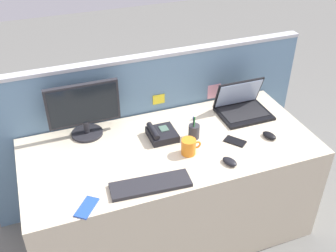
{
  "coord_description": "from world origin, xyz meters",
  "views": [
    {
      "loc": [
        -0.72,
        -1.88,
        2.27
      ],
      "look_at": [
        0.0,
        0.05,
        0.86
      ],
      "focal_mm": 42.92,
      "sensor_mm": 36.0,
      "label": 1
    }
  ],
  "objects_px": {
    "desktop_monitor": "(84,109)",
    "computer_mouse_left_hand": "(269,135)",
    "coffee_mug": "(189,147)",
    "pen_cup": "(194,131)",
    "keyboard_main": "(151,185)",
    "computer_mouse_right_hand": "(230,162)",
    "cell_phone_black_slab": "(235,141)",
    "cell_phone_blue_case": "(87,207)",
    "laptop": "(242,106)",
    "desk_phone": "(161,134)"
  },
  "relations": [
    {
      "from": "computer_mouse_left_hand",
      "to": "cell_phone_blue_case",
      "type": "height_order",
      "value": "computer_mouse_left_hand"
    },
    {
      "from": "computer_mouse_left_hand",
      "to": "coffee_mug",
      "type": "relative_size",
      "value": 0.78
    },
    {
      "from": "desk_phone",
      "to": "cell_phone_blue_case",
      "type": "distance_m",
      "value": 0.73
    },
    {
      "from": "desk_phone",
      "to": "cell_phone_black_slab",
      "type": "distance_m",
      "value": 0.48
    },
    {
      "from": "cell_phone_black_slab",
      "to": "cell_phone_blue_case",
      "type": "xyz_separation_m",
      "value": [
        -1.0,
        -0.25,
        0.0
      ]
    },
    {
      "from": "cell_phone_black_slab",
      "to": "coffee_mug",
      "type": "xyz_separation_m",
      "value": [
        -0.32,
        -0.0,
        0.05
      ]
    },
    {
      "from": "laptop",
      "to": "coffee_mug",
      "type": "distance_m",
      "value": 0.61
    },
    {
      "from": "cell_phone_blue_case",
      "to": "laptop",
      "type": "bearing_deg",
      "value": 62.6
    },
    {
      "from": "desktop_monitor",
      "to": "desk_phone",
      "type": "bearing_deg",
      "value": -25.79
    },
    {
      "from": "pen_cup",
      "to": "cell_phone_blue_case",
      "type": "distance_m",
      "value": 0.86
    },
    {
      "from": "desktop_monitor",
      "to": "cell_phone_black_slab",
      "type": "xyz_separation_m",
      "value": [
        0.87,
        -0.42,
        -0.19
      ]
    },
    {
      "from": "computer_mouse_left_hand",
      "to": "cell_phone_black_slab",
      "type": "distance_m",
      "value": 0.23
    },
    {
      "from": "laptop",
      "to": "pen_cup",
      "type": "relative_size",
      "value": 2.1
    },
    {
      "from": "desktop_monitor",
      "to": "pen_cup",
      "type": "distance_m",
      "value": 0.71
    },
    {
      "from": "computer_mouse_left_hand",
      "to": "laptop",
      "type": "bearing_deg",
      "value": 75.27
    },
    {
      "from": "desktop_monitor",
      "to": "computer_mouse_left_hand",
      "type": "bearing_deg",
      "value": -22.53
    },
    {
      "from": "keyboard_main",
      "to": "computer_mouse_left_hand",
      "type": "distance_m",
      "value": 0.88
    },
    {
      "from": "desktop_monitor",
      "to": "computer_mouse_right_hand",
      "type": "relative_size",
      "value": 4.6
    },
    {
      "from": "keyboard_main",
      "to": "pen_cup",
      "type": "relative_size",
      "value": 2.69
    },
    {
      "from": "desk_phone",
      "to": "computer_mouse_left_hand",
      "type": "height_order",
      "value": "desk_phone"
    },
    {
      "from": "pen_cup",
      "to": "computer_mouse_left_hand",
      "type": "bearing_deg",
      "value": -20.53
    },
    {
      "from": "desktop_monitor",
      "to": "cell_phone_blue_case",
      "type": "xyz_separation_m",
      "value": [
        -0.13,
        -0.67,
        -0.19
      ]
    },
    {
      "from": "keyboard_main",
      "to": "desktop_monitor",
      "type": "bearing_deg",
      "value": 114.75
    },
    {
      "from": "laptop",
      "to": "desk_phone",
      "type": "relative_size",
      "value": 1.91
    },
    {
      "from": "computer_mouse_left_hand",
      "to": "cell_phone_black_slab",
      "type": "bearing_deg",
      "value": 153.28
    },
    {
      "from": "laptop",
      "to": "computer_mouse_right_hand",
      "type": "bearing_deg",
      "value": -125.5
    },
    {
      "from": "keyboard_main",
      "to": "computer_mouse_left_hand",
      "type": "relative_size",
      "value": 4.48
    },
    {
      "from": "computer_mouse_right_hand",
      "to": "laptop",
      "type": "bearing_deg",
      "value": 34.04
    },
    {
      "from": "cell_phone_blue_case",
      "to": "coffee_mug",
      "type": "bearing_deg",
      "value": 57.9
    },
    {
      "from": "desk_phone",
      "to": "computer_mouse_left_hand",
      "type": "relative_size",
      "value": 1.83
    },
    {
      "from": "laptop",
      "to": "computer_mouse_right_hand",
      "type": "height_order",
      "value": "laptop"
    },
    {
      "from": "coffee_mug",
      "to": "desktop_monitor",
      "type": "bearing_deg",
      "value": 142.02
    },
    {
      "from": "pen_cup",
      "to": "cell_phone_black_slab",
      "type": "distance_m",
      "value": 0.27
    },
    {
      "from": "pen_cup",
      "to": "desk_phone",
      "type": "bearing_deg",
      "value": 160.42
    },
    {
      "from": "laptop",
      "to": "computer_mouse_left_hand",
      "type": "xyz_separation_m",
      "value": [
        0.02,
        -0.33,
        -0.04
      ]
    },
    {
      "from": "desktop_monitor",
      "to": "desk_phone",
      "type": "xyz_separation_m",
      "value": [
        0.44,
        -0.21,
        -0.16
      ]
    },
    {
      "from": "pen_cup",
      "to": "coffee_mug",
      "type": "distance_m",
      "value": 0.17
    },
    {
      "from": "cell_phone_black_slab",
      "to": "computer_mouse_right_hand",
      "type": "bearing_deg",
      "value": -164.46
    },
    {
      "from": "desk_phone",
      "to": "coffee_mug",
      "type": "bearing_deg",
      "value": -63.91
    },
    {
      "from": "computer_mouse_right_hand",
      "to": "pen_cup",
      "type": "xyz_separation_m",
      "value": [
        -0.09,
        0.32,
        0.03
      ]
    },
    {
      "from": "pen_cup",
      "to": "computer_mouse_right_hand",
      "type": "bearing_deg",
      "value": -73.74
    },
    {
      "from": "keyboard_main",
      "to": "cell_phone_black_slab",
      "type": "height_order",
      "value": "keyboard_main"
    },
    {
      "from": "pen_cup",
      "to": "coffee_mug",
      "type": "bearing_deg",
      "value": -123.96
    },
    {
      "from": "laptop",
      "to": "pen_cup",
      "type": "bearing_deg",
      "value": -159.46
    },
    {
      "from": "laptop",
      "to": "cell_phone_black_slab",
      "type": "height_order",
      "value": "laptop"
    },
    {
      "from": "computer_mouse_left_hand",
      "to": "coffee_mug",
      "type": "height_order",
      "value": "coffee_mug"
    },
    {
      "from": "cell_phone_blue_case",
      "to": "cell_phone_black_slab",
      "type": "bearing_deg",
      "value": 52.07
    },
    {
      "from": "computer_mouse_left_hand",
      "to": "desk_phone",
      "type": "bearing_deg",
      "value": 141.59
    },
    {
      "from": "keyboard_main",
      "to": "coffee_mug",
      "type": "bearing_deg",
      "value": 37.0
    },
    {
      "from": "laptop",
      "to": "cell_phone_black_slab",
      "type": "relative_size",
      "value": 2.62
    }
  ]
}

